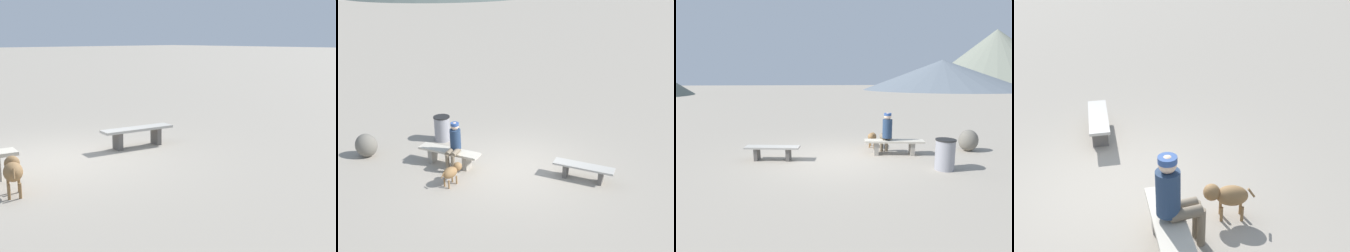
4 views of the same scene
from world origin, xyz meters
TOP-DOWN VIEW (x-y plane):
  - ground at (0.00, 0.00)m, footprint 210.00×210.00m
  - bench_left at (-1.91, 0.16)m, footprint 1.65×0.64m
  - bench_right at (1.86, 0.24)m, footprint 1.90×0.71m
  - seated_person at (1.64, 0.37)m, footprint 0.34×0.62m
  - dog at (1.39, 1.24)m, footprint 0.44×0.69m
  - trash_bin at (2.74, -1.33)m, footprint 0.53×0.53m
  - boulder at (4.47, 0.33)m, footprint 0.73×0.65m

SIDE VIEW (x-z plane):
  - ground at x=0.00m, z-range -0.06..0.00m
  - bench_left at x=-1.91m, z-range 0.10..0.52m
  - bench_right at x=1.86m, z-range 0.10..0.57m
  - boulder at x=4.47m, z-range 0.00..0.72m
  - dog at x=1.39m, z-range 0.10..0.65m
  - trash_bin at x=2.74m, z-range 0.00..0.83m
  - seated_person at x=1.64m, z-range 0.10..1.45m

